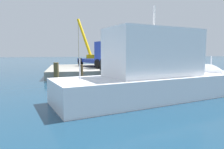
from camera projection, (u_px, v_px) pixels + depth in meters
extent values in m
plane|color=navy|center=(93.00, 79.00, 20.00)|extent=(200.00, 200.00, 0.00)
cube|color=gray|center=(88.00, 70.00, 24.57)|extent=(11.36, 8.85, 0.80)
cube|color=navy|center=(98.00, 61.00, 24.76)|extent=(7.09, 4.53, 0.45)
cube|color=#1F39AF|center=(108.00, 51.00, 22.62)|extent=(2.54, 2.89, 1.93)
cylinder|color=black|center=(117.00, 63.00, 23.48)|extent=(1.04, 0.61, 1.00)
cylinder|color=black|center=(98.00, 64.00, 22.16)|extent=(1.04, 0.61, 1.00)
cylinder|color=black|center=(98.00, 62.00, 27.41)|extent=(1.04, 0.61, 1.00)
cylinder|color=black|center=(80.00, 62.00, 26.09)|extent=(1.04, 0.61, 1.00)
cylinder|color=#E5B20C|center=(84.00, 37.00, 27.19)|extent=(2.94, 1.80, 5.00)
cube|color=#E5B20C|center=(91.00, 56.00, 26.40)|extent=(1.00, 1.00, 0.50)
cylinder|color=#4C4C19|center=(78.00, 42.00, 28.32)|extent=(0.04, 0.04, 5.98)
cylinder|color=black|center=(118.00, 64.00, 23.64)|extent=(0.28, 0.28, 0.73)
cylinder|color=yellow|center=(118.00, 58.00, 23.56)|extent=(0.34, 0.34, 0.73)
sphere|color=tan|center=(118.00, 54.00, 23.51)|extent=(0.21, 0.21, 0.21)
cube|color=black|center=(120.00, 75.00, 18.72)|extent=(4.14, 3.45, 3.10)
cube|color=black|center=(121.00, 69.00, 18.55)|extent=(2.66, 2.47, 1.81)
cylinder|color=black|center=(134.00, 88.00, 18.75)|extent=(0.89, 0.64, 0.90)
cylinder|color=black|center=(120.00, 90.00, 17.51)|extent=(0.89, 0.64, 0.90)
cylinder|color=black|center=(116.00, 66.00, 20.26)|extent=(0.89, 0.64, 0.90)
cylinder|color=black|center=(102.00, 67.00, 19.02)|extent=(0.89, 0.64, 0.90)
cube|color=white|center=(161.00, 95.00, 11.67)|extent=(6.13, 12.28, 2.20)
cube|color=white|center=(153.00, 53.00, 11.15)|extent=(3.79, 5.51, 2.51)
cylinder|color=white|center=(154.00, 17.00, 10.95)|extent=(0.10, 0.10, 1.20)
cylinder|color=silver|center=(211.00, 64.00, 13.40)|extent=(0.06, 0.06, 1.00)
cylinder|color=silver|center=(80.00, 70.00, 9.34)|extent=(0.06, 0.06, 1.00)
cylinder|color=brown|center=(56.00, 72.00, 17.85)|extent=(0.43, 0.43, 1.66)
cylinder|color=brown|center=(81.00, 73.00, 18.18)|extent=(0.31, 0.31, 1.45)
cylinder|color=brown|center=(109.00, 71.00, 18.76)|extent=(0.31, 0.31, 1.62)
cylinder|color=brown|center=(133.00, 69.00, 19.37)|extent=(0.32, 0.32, 2.02)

